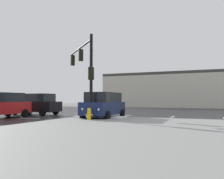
{
  "coord_description": "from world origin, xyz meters",
  "views": [
    {
      "loc": [
        13.03,
        -20.99,
        1.51
      ],
      "look_at": [
        0.56,
        9.48,
        2.85
      ],
      "focal_mm": 38.79,
      "sensor_mm": 36.0,
      "label": 1
    }
  ],
  "objects_px": {
    "fire_hydrant": "(89,114)",
    "suv_black": "(36,104)",
    "traffic_signal_mast": "(84,65)",
    "suv_red": "(0,105)",
    "suv_navy": "(104,105)"
  },
  "relations": [
    {
      "from": "fire_hydrant",
      "to": "suv_navy",
      "type": "distance_m",
      "value": 2.9
    },
    {
      "from": "fire_hydrant",
      "to": "suv_red",
      "type": "xyz_separation_m",
      "value": [
        -7.95,
        0.03,
        0.55
      ]
    },
    {
      "from": "fire_hydrant",
      "to": "traffic_signal_mast",
      "type": "bearing_deg",
      "value": 126.67
    },
    {
      "from": "suv_navy",
      "to": "suv_black",
      "type": "height_order",
      "value": "same"
    },
    {
      "from": "suv_navy",
      "to": "suv_red",
      "type": "height_order",
      "value": "same"
    },
    {
      "from": "suv_navy",
      "to": "fire_hydrant",
      "type": "bearing_deg",
      "value": 2.82
    },
    {
      "from": "traffic_signal_mast",
      "to": "suv_black",
      "type": "height_order",
      "value": "traffic_signal_mast"
    },
    {
      "from": "suv_red",
      "to": "suv_black",
      "type": "bearing_deg",
      "value": -175.38
    },
    {
      "from": "suv_navy",
      "to": "suv_red",
      "type": "bearing_deg",
      "value": -71.34
    },
    {
      "from": "fire_hydrant",
      "to": "suv_black",
      "type": "height_order",
      "value": "suv_black"
    },
    {
      "from": "suv_black",
      "to": "fire_hydrant",
      "type": "bearing_deg",
      "value": 152.76
    },
    {
      "from": "traffic_signal_mast",
      "to": "suv_red",
      "type": "relative_size",
      "value": 1.23
    },
    {
      "from": "fire_hydrant",
      "to": "suv_black",
      "type": "bearing_deg",
      "value": 151.55
    },
    {
      "from": "traffic_signal_mast",
      "to": "suv_navy",
      "type": "distance_m",
      "value": 3.48
    },
    {
      "from": "fire_hydrant",
      "to": "suv_black",
      "type": "distance_m",
      "value": 9.26
    }
  ]
}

